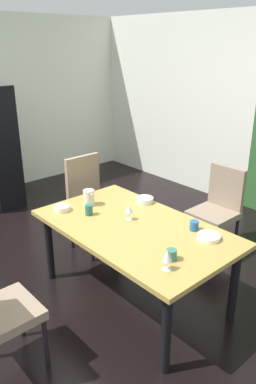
{
  "coord_description": "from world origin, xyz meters",
  "views": [
    {
      "loc": [
        2.68,
        -1.85,
        2.17
      ],
      "look_at": [
        0.25,
        0.33,
        0.85
      ],
      "focal_mm": 35.0,
      "sensor_mm": 36.0,
      "label": 1
    }
  ],
  "objects": [
    {
      "name": "ground_plane",
      "position": [
        0.0,
        0.0,
        -0.01
      ],
      "size": [
        5.7,
        5.41,
        0.02
      ],
      "primitive_type": "cube",
      "color": "black"
    },
    {
      "name": "back_panel_interior",
      "position": [
        -1.35,
        2.66,
        1.28
      ],
      "size": [
        3.0,
        0.1,
        2.56
      ],
      "primitive_type": "cube",
      "color": "white",
      "rests_on": "ground_plane"
    },
    {
      "name": "dining_table",
      "position": [
        0.61,
        0.07,
        0.64
      ],
      "size": [
        1.72,
        1.0,
        0.72
      ],
      "color": "#B39246",
      "rests_on": "ground_plane"
    },
    {
      "name": "chair_head_far",
      "position": [
        0.59,
        1.33,
        0.52
      ],
      "size": [
        0.44,
        0.45,
        0.94
      ],
      "rotation": [
        0.0,
        0.0,
        3.14
      ],
      "color": "gray",
      "rests_on": "ground_plane"
    },
    {
      "name": "chair_left_far",
      "position": [
        -0.4,
        0.34,
        0.56
      ],
      "size": [
        0.44,
        0.44,
        1.03
      ],
      "rotation": [
        0.0,
        0.0,
        -1.57
      ],
      "color": "gray",
      "rests_on": "ground_plane"
    },
    {
      "name": "wine_glass_front",
      "position": [
        0.5,
        0.12,
        0.82
      ],
      "size": [
        0.06,
        0.06,
        0.14
      ],
      "color": "silver",
      "rests_on": "dining_table"
    },
    {
      "name": "wine_glass_near_shelf",
      "position": [
        1.24,
        -0.21,
        0.83
      ],
      "size": [
        0.07,
        0.07,
        0.16
      ],
      "color": "silver",
      "rests_on": "dining_table"
    },
    {
      "name": "serving_bowl_south",
      "position": [
        1.17,
        0.35,
        0.74
      ],
      "size": [
        0.19,
        0.19,
        0.04
      ],
      "primitive_type": "cylinder",
      "color": "white",
      "rests_on": "dining_table"
    },
    {
      "name": "serving_bowl_rear",
      "position": [
        -0.05,
        -0.22,
        0.75
      ],
      "size": [
        0.15,
        0.15,
        0.05
      ],
      "primitive_type": "cylinder",
      "color": "white",
      "rests_on": "dining_table"
    },
    {
      "name": "serving_bowl_north",
      "position": [
        0.32,
        0.48,
        0.75
      ],
      "size": [
        0.16,
        0.16,
        0.05
      ],
      "primitive_type": "cylinder",
      "color": "white",
      "rests_on": "dining_table"
    },
    {
      "name": "cup_east",
      "position": [
        1.0,
        0.39,
        0.76
      ],
      "size": [
        0.07,
        0.07,
        0.08
      ],
      "primitive_type": "cylinder",
      "color": "#225D94",
      "rests_on": "dining_table"
    },
    {
      "name": "cup_left",
      "position": [
        1.18,
        -0.09,
        0.76
      ],
      "size": [
        0.08,
        0.08,
        0.08
      ],
      "primitive_type": "cylinder",
      "color": "#357060",
      "rests_on": "dining_table"
    },
    {
      "name": "cup_west",
      "position": [
        0.18,
        -0.09,
        0.77
      ],
      "size": [
        0.07,
        0.07,
        0.1
      ],
      "primitive_type": "cylinder",
      "color": "#27655D",
      "rests_on": "dining_table"
    },
    {
      "name": "pitcher_center",
      "position": [
        0.01,
        0.04,
        0.8
      ],
      "size": [
        0.12,
        0.11,
        0.15
      ],
      "color": "silver",
      "rests_on": "dining_table"
    }
  ]
}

